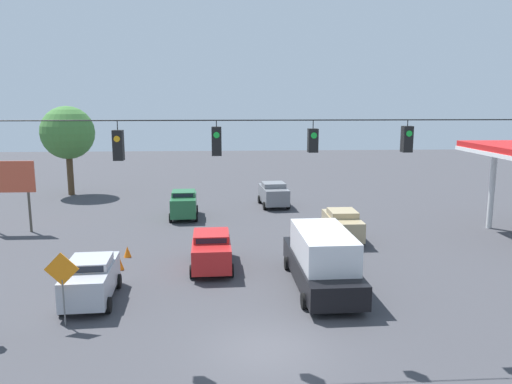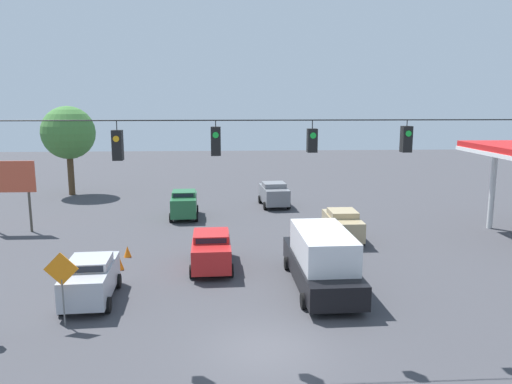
{
  "view_description": "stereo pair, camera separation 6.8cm",
  "coord_description": "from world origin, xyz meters",
  "px_view_note": "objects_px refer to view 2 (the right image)",
  "views": [
    {
      "loc": [
        1.32,
        15.56,
        8.24
      ],
      "look_at": [
        -0.33,
        -11.11,
        3.41
      ],
      "focal_mm": 35.0,
      "sensor_mm": 36.0,
      "label": 1
    },
    {
      "loc": [
        1.25,
        15.57,
        8.24
      ],
      "look_at": [
        -0.33,
        -11.11,
        3.41
      ],
      "focal_mm": 35.0,
      "sensor_mm": 36.0,
      "label": 2
    }
  ],
  "objects_px": {
    "box_truck_black_crossing_near": "(321,259)",
    "sedan_grey_oncoming_deep": "(274,194)",
    "overhead_signal_span": "(262,189)",
    "sedan_tan_oncoming_far": "(342,224)",
    "tree_horizon_left": "(68,133)",
    "sedan_green_withflow_far": "(184,204)",
    "sedan_red_withflow_mid": "(211,249)",
    "traffic_cone_fourth": "(127,251)",
    "work_zone_sign": "(61,275)",
    "traffic_cone_second": "(107,279)",
    "sedan_silver_parked_shoulder": "(91,278)",
    "traffic_cone_nearest": "(97,295)",
    "roadside_billboard": "(10,182)",
    "traffic_cone_third": "(120,264)"
  },
  "relations": [
    {
      "from": "sedan_silver_parked_shoulder",
      "to": "tree_horizon_left",
      "type": "xyz_separation_m",
      "value": [
        8.24,
        -24.92,
        4.57
      ]
    },
    {
      "from": "box_truck_black_crossing_near",
      "to": "tree_horizon_left",
      "type": "xyz_separation_m",
      "value": [
        18.16,
        -24.01,
        4.2
      ]
    },
    {
      "from": "sedan_grey_oncoming_deep",
      "to": "tree_horizon_left",
      "type": "relative_size",
      "value": 0.53
    },
    {
      "from": "overhead_signal_span",
      "to": "sedan_green_withflow_far",
      "type": "distance_m",
      "value": 19.86
    },
    {
      "from": "traffic_cone_nearest",
      "to": "roadside_billboard",
      "type": "bearing_deg",
      "value": -55.27
    },
    {
      "from": "work_zone_sign",
      "to": "overhead_signal_span",
      "type": "bearing_deg",
      "value": 169.25
    },
    {
      "from": "overhead_signal_span",
      "to": "traffic_cone_second",
      "type": "relative_size",
      "value": 38.14
    },
    {
      "from": "sedan_red_withflow_mid",
      "to": "traffic_cone_third",
      "type": "relative_size",
      "value": 7.53
    },
    {
      "from": "sedan_red_withflow_mid",
      "to": "sedan_grey_oncoming_deep",
      "type": "xyz_separation_m",
      "value": [
        -4.57,
        -14.86,
        0.03
      ]
    },
    {
      "from": "box_truck_black_crossing_near",
      "to": "sedan_green_withflow_far",
      "type": "relative_size",
      "value": 1.86
    },
    {
      "from": "roadside_billboard",
      "to": "tree_horizon_left",
      "type": "xyz_separation_m",
      "value": [
        0.25,
        -13.16,
        2.28
      ]
    },
    {
      "from": "sedan_silver_parked_shoulder",
      "to": "sedan_green_withflow_far",
      "type": "relative_size",
      "value": 1.06
    },
    {
      "from": "sedan_grey_oncoming_deep",
      "to": "sedan_green_withflow_far",
      "type": "height_order",
      "value": "sedan_green_withflow_far"
    },
    {
      "from": "sedan_green_withflow_far",
      "to": "sedan_silver_parked_shoulder",
      "type": "bearing_deg",
      "value": 80.12
    },
    {
      "from": "traffic_cone_second",
      "to": "sedan_tan_oncoming_far",
      "type": "bearing_deg",
      "value": -151.05
    },
    {
      "from": "sedan_tan_oncoming_far",
      "to": "tree_horizon_left",
      "type": "xyz_separation_m",
      "value": [
        20.92,
        -16.25,
        4.58
      ]
    },
    {
      "from": "sedan_silver_parked_shoulder",
      "to": "traffic_cone_fourth",
      "type": "bearing_deg",
      "value": -93.17
    },
    {
      "from": "sedan_grey_oncoming_deep",
      "to": "sedan_red_withflow_mid",
      "type": "bearing_deg",
      "value": 72.9
    },
    {
      "from": "work_zone_sign",
      "to": "tree_horizon_left",
      "type": "relative_size",
      "value": 0.36
    },
    {
      "from": "box_truck_black_crossing_near",
      "to": "sedan_grey_oncoming_deep",
      "type": "relative_size",
      "value": 1.77
    },
    {
      "from": "sedan_grey_oncoming_deep",
      "to": "sedan_green_withflow_far",
      "type": "bearing_deg",
      "value": 28.33
    },
    {
      "from": "sedan_red_withflow_mid",
      "to": "work_zone_sign",
      "type": "bearing_deg",
      "value": 50.19
    },
    {
      "from": "sedan_red_withflow_mid",
      "to": "traffic_cone_nearest",
      "type": "height_order",
      "value": "sedan_red_withflow_mid"
    },
    {
      "from": "sedan_tan_oncoming_far",
      "to": "traffic_cone_second",
      "type": "distance_m",
      "value": 14.27
    },
    {
      "from": "sedan_red_withflow_mid",
      "to": "traffic_cone_fourth",
      "type": "xyz_separation_m",
      "value": [
        4.58,
        -2.0,
        -0.66
      ]
    },
    {
      "from": "sedan_silver_parked_shoulder",
      "to": "traffic_cone_second",
      "type": "distance_m",
      "value": 1.91
    },
    {
      "from": "box_truck_black_crossing_near",
      "to": "sedan_silver_parked_shoulder",
      "type": "distance_m",
      "value": 9.97
    },
    {
      "from": "sedan_tan_oncoming_far",
      "to": "traffic_cone_second",
      "type": "height_order",
      "value": "sedan_tan_oncoming_far"
    },
    {
      "from": "traffic_cone_second",
      "to": "roadside_billboard",
      "type": "bearing_deg",
      "value": -50.65
    },
    {
      "from": "sedan_silver_parked_shoulder",
      "to": "sedan_green_withflow_far",
      "type": "xyz_separation_m",
      "value": [
        -2.64,
        -15.16,
        0.06
      ]
    },
    {
      "from": "overhead_signal_span",
      "to": "sedan_tan_oncoming_far",
      "type": "bearing_deg",
      "value": -114.93
    },
    {
      "from": "sedan_silver_parked_shoulder",
      "to": "sedan_grey_oncoming_deep",
      "type": "bearing_deg",
      "value": -116.71
    },
    {
      "from": "sedan_tan_oncoming_far",
      "to": "roadside_billboard",
      "type": "xyz_separation_m",
      "value": [
        20.66,
        -3.09,
        2.3
      ]
    },
    {
      "from": "sedan_green_withflow_far",
      "to": "sedan_red_withflow_mid",
      "type": "bearing_deg",
      "value": 101.52
    },
    {
      "from": "sedan_silver_parked_shoulder",
      "to": "sedan_green_withflow_far",
      "type": "distance_m",
      "value": 15.39
    },
    {
      "from": "sedan_grey_oncoming_deep",
      "to": "traffic_cone_fourth",
      "type": "relative_size",
      "value": 6.92
    },
    {
      "from": "sedan_green_withflow_far",
      "to": "roadside_billboard",
      "type": "height_order",
      "value": "roadside_billboard"
    },
    {
      "from": "sedan_green_withflow_far",
      "to": "tree_horizon_left",
      "type": "relative_size",
      "value": 0.51
    },
    {
      "from": "sedan_grey_oncoming_deep",
      "to": "traffic_cone_second",
      "type": "xyz_separation_m",
      "value": [
        9.28,
        17.07,
        -0.69
      ]
    },
    {
      "from": "sedan_green_withflow_far",
      "to": "tree_horizon_left",
      "type": "xyz_separation_m",
      "value": [
        10.88,
        -9.77,
        4.51
      ]
    },
    {
      "from": "overhead_signal_span",
      "to": "traffic_cone_nearest",
      "type": "height_order",
      "value": "overhead_signal_span"
    },
    {
      "from": "box_truck_black_crossing_near",
      "to": "traffic_cone_fourth",
      "type": "distance_m",
      "value": 10.9
    },
    {
      "from": "sedan_red_withflow_mid",
      "to": "sedan_green_withflow_far",
      "type": "relative_size",
      "value": 1.15
    },
    {
      "from": "box_truck_black_crossing_near",
      "to": "sedan_silver_parked_shoulder",
      "type": "height_order",
      "value": "box_truck_black_crossing_near"
    },
    {
      "from": "box_truck_black_crossing_near",
      "to": "traffic_cone_nearest",
      "type": "height_order",
      "value": "box_truck_black_crossing_near"
    },
    {
      "from": "box_truck_black_crossing_near",
      "to": "traffic_cone_fourth",
      "type": "xyz_separation_m",
      "value": [
        9.59,
        -5.08,
        -1.03
      ]
    },
    {
      "from": "traffic_cone_fourth",
      "to": "traffic_cone_third",
      "type": "bearing_deg",
      "value": 90.65
    },
    {
      "from": "sedan_green_withflow_far",
      "to": "tree_horizon_left",
      "type": "height_order",
      "value": "tree_horizon_left"
    },
    {
      "from": "sedan_red_withflow_mid",
      "to": "tree_horizon_left",
      "type": "relative_size",
      "value": 0.58
    },
    {
      "from": "traffic_cone_fourth",
      "to": "roadside_billboard",
      "type": "xyz_separation_m",
      "value": [
        8.32,
        -5.77,
        2.95
      ]
    }
  ]
}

